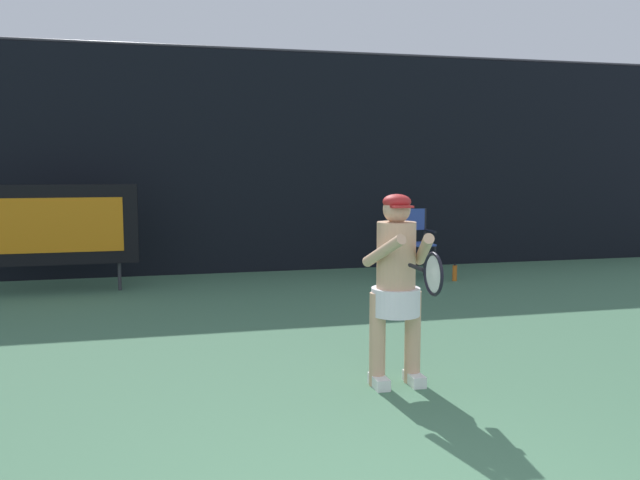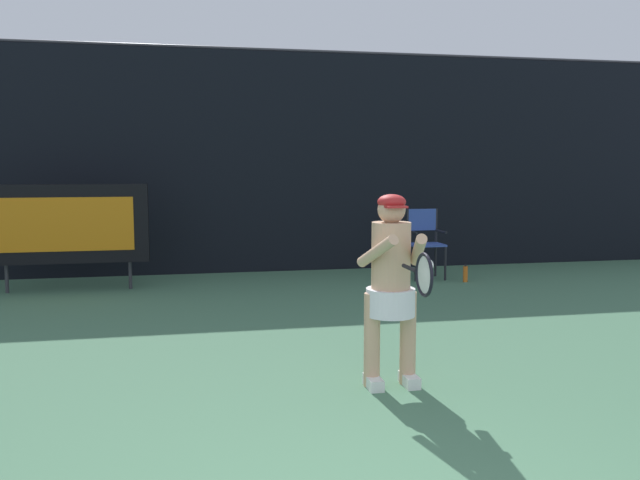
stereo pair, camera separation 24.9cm
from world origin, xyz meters
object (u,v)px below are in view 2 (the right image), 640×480
Objects in this scene: umpire_chair at (425,239)px; tennis_player at (391,281)px; water_bottle at (465,274)px; tennis_racket at (423,274)px; scoreboard at (67,224)px.

tennis_player is at bearing -113.41° from umpire_chair.
umpire_chair reaches higher than water_bottle.
tennis_player reaches higher than water_bottle.
tennis_racket is at bearing -87.17° from tennis_player.
water_bottle is at bearing -4.30° from scoreboard.
scoreboard reaches higher than tennis_racket.
scoreboard is at bearing 118.51° from tennis_racket.
water_bottle is 5.12m from tennis_player.
scoreboard reaches higher than umpire_chair.
tennis_racket is (3.22, -5.42, 0.05)m from scoreboard.
umpire_chair is (5.28, 0.03, -0.33)m from scoreboard.
tennis_player is (3.19, -4.80, -0.10)m from scoreboard.
scoreboard is 5.84m from water_bottle.
tennis_player is 2.55× the size of tennis_racket.
water_bottle is 0.44× the size of tennis_racket.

